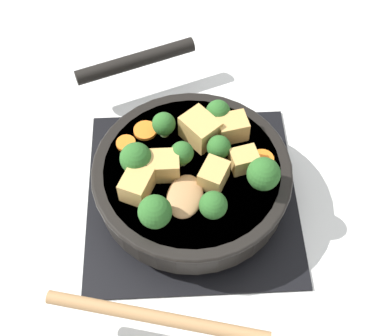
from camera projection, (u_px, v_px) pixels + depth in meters
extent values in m
plane|color=silver|center=(192.00, 197.00, 0.80)|extent=(2.40, 2.40, 0.00)
cube|color=black|center=(192.00, 195.00, 0.80)|extent=(0.31, 0.31, 0.01)
torus|color=black|center=(192.00, 190.00, 0.78)|extent=(0.24, 0.24, 0.01)
cube|color=black|center=(192.00, 190.00, 0.78)|extent=(0.01, 0.23, 0.01)
cube|color=black|center=(192.00, 190.00, 0.78)|extent=(0.23, 0.01, 0.01)
cylinder|color=black|center=(192.00, 178.00, 0.76)|extent=(0.27, 0.27, 0.05)
cylinder|color=#5B3316|center=(192.00, 176.00, 0.75)|extent=(0.25, 0.25, 0.04)
torus|color=black|center=(192.00, 170.00, 0.74)|extent=(0.28, 0.28, 0.01)
cylinder|color=black|center=(136.00, 61.00, 0.87)|extent=(0.20, 0.09, 0.02)
ellipsoid|color=#A87A4C|center=(185.00, 196.00, 0.70)|extent=(0.06, 0.08, 0.01)
cylinder|color=#A87A4C|center=(157.00, 317.00, 0.61)|extent=(0.26, 0.08, 0.02)
cube|color=tan|center=(163.00, 166.00, 0.72)|extent=(0.04, 0.03, 0.03)
cube|color=tan|center=(244.00, 160.00, 0.73)|extent=(0.04, 0.04, 0.03)
cube|color=tan|center=(200.00, 129.00, 0.75)|extent=(0.06, 0.06, 0.04)
cube|color=tan|center=(137.00, 185.00, 0.70)|extent=(0.05, 0.05, 0.03)
cube|color=tan|center=(214.00, 175.00, 0.71)|extent=(0.05, 0.05, 0.03)
cube|color=tan|center=(232.00, 127.00, 0.75)|extent=(0.05, 0.04, 0.03)
cylinder|color=#709956|center=(156.00, 220.00, 0.68)|extent=(0.01, 0.01, 0.01)
sphere|color=#285B23|center=(155.00, 212.00, 0.67)|extent=(0.04, 0.04, 0.04)
cylinder|color=#709956|center=(182.00, 160.00, 0.74)|extent=(0.01, 0.01, 0.01)
sphere|color=#285B23|center=(182.00, 153.00, 0.72)|extent=(0.03, 0.03, 0.03)
cylinder|color=#709956|center=(262.00, 183.00, 0.72)|extent=(0.01, 0.01, 0.01)
sphere|color=#285B23|center=(264.00, 174.00, 0.70)|extent=(0.04, 0.04, 0.04)
cylinder|color=#709956|center=(164.00, 132.00, 0.76)|extent=(0.01, 0.01, 0.01)
sphere|color=#285B23|center=(164.00, 124.00, 0.75)|extent=(0.03, 0.03, 0.03)
cylinder|color=#709956|center=(213.00, 213.00, 0.69)|extent=(0.01, 0.01, 0.01)
sphere|color=#285B23|center=(213.00, 205.00, 0.67)|extent=(0.04, 0.04, 0.04)
cylinder|color=#709956|center=(218.00, 155.00, 0.74)|extent=(0.01, 0.01, 0.01)
sphere|color=#285B23|center=(219.00, 147.00, 0.73)|extent=(0.03, 0.03, 0.03)
cylinder|color=#709956|center=(137.00, 165.00, 0.73)|extent=(0.01, 0.01, 0.01)
sphere|color=#285B23|center=(136.00, 156.00, 0.71)|extent=(0.04, 0.04, 0.04)
cylinder|color=#709956|center=(217.00, 121.00, 0.78)|extent=(0.01, 0.01, 0.01)
sphere|color=#285B23|center=(218.00, 112.00, 0.76)|extent=(0.04, 0.04, 0.04)
cylinder|color=orange|center=(126.00, 143.00, 0.76)|extent=(0.03, 0.03, 0.01)
cylinder|color=orange|center=(153.00, 204.00, 0.70)|extent=(0.02, 0.02, 0.01)
cylinder|color=orange|center=(145.00, 130.00, 0.77)|extent=(0.03, 0.03, 0.01)
cylinder|color=orange|center=(262.00, 159.00, 0.74)|extent=(0.03, 0.03, 0.01)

